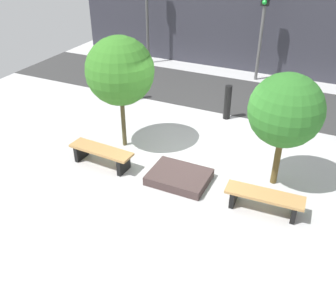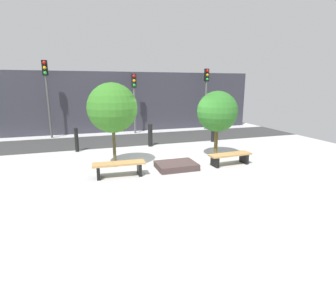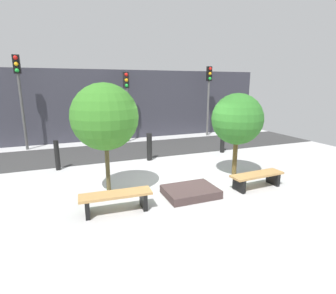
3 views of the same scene
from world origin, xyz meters
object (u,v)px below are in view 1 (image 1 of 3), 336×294
(bench_left, at_px, (101,153))
(tree_behind_left_bench, at_px, (120,71))
(bollard_left, at_px, (228,102))
(traffic_light_mid_west, at_px, (264,15))
(bench_right, at_px, (264,198))
(planter_bed, at_px, (179,177))
(tree_behind_right_bench, at_px, (286,111))
(bollard_far_left, at_px, (132,85))

(bench_left, bearing_deg, tree_behind_left_bench, 92.85)
(bench_left, relative_size, bollard_left, 1.57)
(bench_left, relative_size, traffic_light_mid_west, 0.48)
(bench_right, xyz_separation_m, planter_bed, (-2.02, 0.20, -0.20))
(tree_behind_right_bench, bearing_deg, bench_right, -90.00)
(planter_bed, xyz_separation_m, bollard_left, (0.00, 3.63, 0.43))
(planter_bed, bearing_deg, traffic_light_mid_west, 90.00)
(tree_behind_left_bench, relative_size, bollard_left, 2.77)
(tree_behind_right_bench, xyz_separation_m, traffic_light_mid_west, (-2.02, 6.44, 0.58))
(tree_behind_left_bench, relative_size, bollard_far_left, 2.82)
(bench_right, distance_m, traffic_light_mid_west, 8.08)
(bench_right, bearing_deg, tree_behind_left_bench, 162.02)
(bollard_far_left, distance_m, traffic_light_mid_west, 5.33)
(bollard_far_left, bearing_deg, bench_right, -35.61)
(tree_behind_left_bench, bearing_deg, bench_left, -90.00)
(bench_right, bearing_deg, bollard_left, 114.93)
(tree_behind_right_bench, bearing_deg, tree_behind_left_bench, 180.00)
(bollard_left, bearing_deg, traffic_light_mid_west, 90.00)
(tree_behind_left_bench, xyz_separation_m, bollard_left, (2.02, 2.74, -1.56))
(bollard_left, bearing_deg, bench_left, -117.78)
(bench_right, bearing_deg, bollard_far_left, 141.54)
(tree_behind_left_bench, xyz_separation_m, bollard_far_left, (-1.31, 2.74, -1.57))
(planter_bed, xyz_separation_m, tree_behind_right_bench, (2.02, 0.89, 1.74))
(planter_bed, height_order, traffic_light_mid_west, traffic_light_mid_west)
(bench_left, height_order, bollard_left, bollard_left)
(bench_right, bearing_deg, traffic_light_mid_west, 102.16)
(bench_left, distance_m, traffic_light_mid_west, 8.07)
(tree_behind_right_bench, bearing_deg, bench_left, -164.86)
(bollard_far_left, height_order, traffic_light_mid_west, traffic_light_mid_west)
(tree_behind_right_bench, relative_size, bollard_left, 2.48)
(tree_behind_right_bench, xyz_separation_m, bollard_left, (-2.02, 2.74, -1.31))
(bench_left, xyz_separation_m, bench_right, (4.04, 0.00, -0.03))
(tree_behind_right_bench, distance_m, bollard_far_left, 6.16)
(tree_behind_left_bench, xyz_separation_m, traffic_light_mid_west, (2.02, 6.44, 0.33))
(bench_left, height_order, tree_behind_left_bench, tree_behind_left_bench)
(bollard_left, bearing_deg, bollard_far_left, 180.00)
(planter_bed, distance_m, tree_behind_right_bench, 2.81)
(bench_left, relative_size, planter_bed, 1.22)
(bench_right, relative_size, tree_behind_left_bench, 0.55)
(bench_right, height_order, tree_behind_left_bench, tree_behind_left_bench)
(tree_behind_right_bench, distance_m, traffic_light_mid_west, 6.77)
(bench_left, xyz_separation_m, tree_behind_right_bench, (4.04, 1.09, 1.52))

